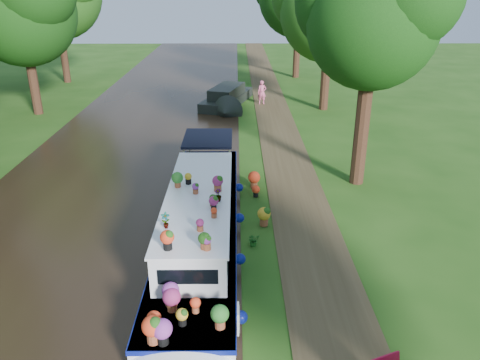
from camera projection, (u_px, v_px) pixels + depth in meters
name	position (u px, v px, depth m)	size (l,w,h in m)	color
ground	(269.00, 216.00, 16.46)	(100.00, 100.00, 0.00)	#224C13
canal_water	(98.00, 217.00, 16.41)	(10.00, 100.00, 0.02)	black
towpath	(303.00, 216.00, 16.46)	(2.20, 100.00, 0.03)	#463820
plant_boat	(199.00, 225.00, 14.12)	(2.29, 13.52, 2.29)	white
tree_near_overhang	(373.00, 13.00, 16.73)	(5.52, 5.28, 8.99)	#311B10
tree_near_mid	(330.00, 3.00, 27.85)	(6.90, 6.60, 9.40)	#311B10
tree_far_c	(20.00, 2.00, 26.77)	(7.13, 6.82, 9.59)	#311B10
second_boat	(227.00, 98.00, 30.96)	(3.60, 7.06, 1.29)	black
pedestrian_pink	(262.00, 92.00, 31.18)	(0.57, 0.37, 1.56)	#D15680
verge_plant	(254.00, 240.00, 14.56)	(0.36, 0.32, 0.40)	#246B20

